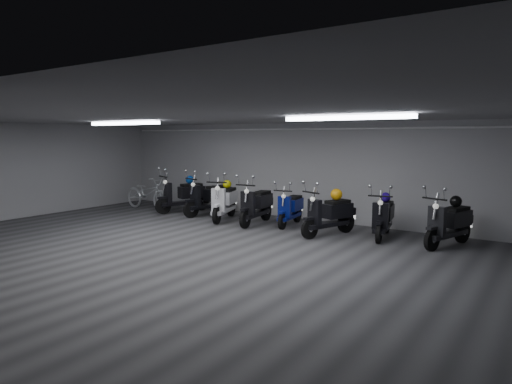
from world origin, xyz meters
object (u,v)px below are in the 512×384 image
Objects in this scene: scooter_5 at (329,208)px; scooter_9 at (449,216)px; helmet_3 at (456,201)px; scooter_2 at (224,195)px; helmet_4 at (386,197)px; helmet_2 at (336,194)px; scooter_3 at (256,199)px; scooter_4 at (290,203)px; helmet_1 at (190,180)px; scooter_1 at (209,192)px; helmet_0 at (227,184)px; scooter_7 at (384,210)px; bicycle at (147,190)px; scooter_0 at (182,190)px.

scooter_9 reaches higher than scooter_5.
scooter_9 is 7.21× the size of helmet_3.
helmet_4 is (4.53, 0.56, 0.23)m from scooter_2.
scooter_3 is at bearing -179.10° from helmet_2.
helmet_1 is (-3.82, 0.17, 0.41)m from scooter_4.
scooter_1 is at bearing -167.06° from scooter_5.
helmet_1 is at bearing 171.01° from helmet_0.
helmet_0 is at bearing -177.42° from helmet_3.
helmet_2 is at bearing -176.92° from scooter_7.
scooter_3 is 3.48m from scooter_7.
scooter_2 is 6.71× the size of helmet_2.
helmet_3 is at bearing -1.69° from scooter_3.
helmet_1 is 6.36m from helmet_4.
helmet_0 is at bearing 161.10° from scooter_3.
helmet_1 is at bearing -67.94° from bicycle.
scooter_4 is (2.85, 0.05, -0.09)m from scooter_1.
scooter_4 reaches higher than helmet_4.
scooter_3 is 0.93× the size of bicycle.
scooter_0 reaches higher than scooter_5.
scooter_9 is at bearing -108.23° from helmet_3.
scooter_7 is at bearing -79.54° from helmet_4.
scooter_7 is (3.47, 0.30, -0.04)m from scooter_3.
scooter_1 is 2.85m from scooter_4.
scooter_4 is at bearing 3.00° from helmet_0.
helmet_2 is 1.17m from helmet_4.
bicycle is (-5.27, -0.33, 0.04)m from scooter_4.
scooter_4 is at bearing 168.16° from helmet_2.
scooter_7 is at bearing 0.76° from helmet_0.
bicycle reaches higher than helmet_2.
scooter_0 is 0.95× the size of bicycle.
helmet_4 is at bearing 90.00° from scooter_7.
scooter_7 is 1.59m from helmet_3.
scooter_5 is 0.99× the size of scooter_9.
scooter_5 is at bearing -7.26° from helmet_0.
scooter_3 is 1.06× the size of scooter_7.
scooter_3 is at bearing -11.29° from helmet_0.
bicycle is 7.96× the size of helmet_3.
scooter_5 reaches higher than helmet_3.
scooter_1 is 4.28m from scooter_5.
bicycle is 7.83m from helmet_4.
scooter_2 reaches higher than helmet_4.
helmet_4 is at bearing 16.97° from scooter_1.
helmet_2 is (6.76, 0.02, 0.33)m from bicycle.
scooter_9 reaches higher than scooter_4.
helmet_1 is at bearing -179.71° from helmet_4.
scooter_3 is at bearing 174.51° from scooter_7.
helmet_1 is at bearing -179.97° from helmet_3.
helmet_3 is at bearing 0.03° from helmet_1.
scooter_3 is (1.11, 0.01, -0.01)m from scooter_2.
bicycle is at bearing 174.53° from scooter_4.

